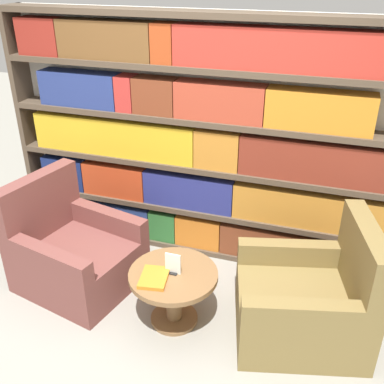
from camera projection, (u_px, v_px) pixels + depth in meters
The scene contains 7 objects.
ground_plane at pixel (148, 340), 3.31m from camera, with size 14.00×14.00×0.00m, color gray.
bookshelf at pixel (202, 144), 3.93m from camera, with size 3.57×0.30×2.16m.
armchair_left at pixel (73, 253), 3.80m from camera, with size 1.05×0.98×0.93m.
armchair_right at pixel (308, 301), 3.26m from camera, with size 1.08×1.00×0.93m.
coffee_table at pixel (174, 287), 3.36m from camera, with size 0.66×0.66×0.45m.
table_sign at pixel (173, 265), 3.26m from camera, with size 0.12×0.06×0.17m.
stray_book at pixel (154, 278), 3.22m from camera, with size 0.23×0.28×0.03m.
Camera 1 is at (1.07, -2.21, 2.50)m, focal length 42.00 mm.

